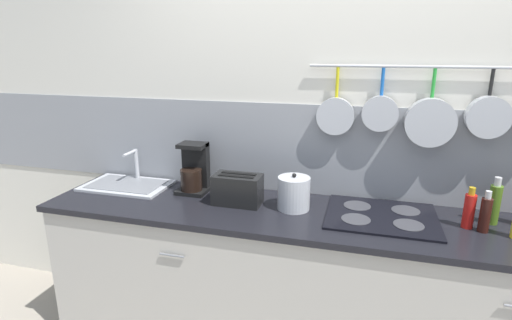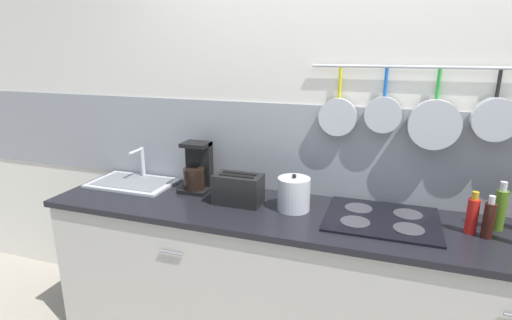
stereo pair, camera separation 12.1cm
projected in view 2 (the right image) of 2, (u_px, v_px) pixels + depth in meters
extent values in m
cube|color=silver|center=(347.00, 130.00, 2.30)|extent=(7.20, 0.06, 2.60)
cube|color=gray|center=(346.00, 152.00, 2.33)|extent=(7.20, 0.07, 0.55)
cylinder|color=#B7BABF|center=(453.00, 68.00, 1.99)|extent=(1.42, 0.02, 0.02)
cylinder|color=gold|center=(340.00, 83.00, 2.19)|extent=(0.02, 0.02, 0.16)
cylinder|color=#B7BABF|center=(338.00, 117.00, 2.23)|extent=(0.21, 0.04, 0.21)
cylinder|color=#1959B2|center=(386.00, 82.00, 2.11)|extent=(0.02, 0.02, 0.15)
cylinder|color=#B7BABF|center=(383.00, 115.00, 2.14)|extent=(0.19, 0.04, 0.19)
cylinder|color=green|center=(438.00, 84.00, 2.03)|extent=(0.02, 0.02, 0.15)
cylinder|color=#B7BABF|center=(434.00, 124.00, 2.06)|extent=(0.26, 0.07, 0.26)
cylinder|color=black|center=(499.00, 84.00, 1.95)|extent=(0.02, 0.02, 0.13)
cylinder|color=#B7BABF|center=(495.00, 120.00, 1.96)|extent=(0.21, 0.07, 0.21)
cube|color=#B7B2A8|center=(330.00, 295.00, 2.22)|extent=(3.25, 0.58, 0.86)
cylinder|color=slate|center=(171.00, 253.00, 2.12)|extent=(0.14, 0.01, 0.01)
cube|color=black|center=(334.00, 222.00, 2.10)|extent=(3.29, 0.62, 0.03)
cube|color=#B7BABF|center=(133.00, 183.00, 2.62)|extent=(0.54, 0.34, 0.01)
cube|color=slate|center=(133.00, 182.00, 2.62)|extent=(0.46, 0.27, 0.00)
cylinder|color=#B7BABF|center=(143.00, 163.00, 2.71)|extent=(0.03, 0.03, 0.22)
cylinder|color=#B7BABF|center=(136.00, 151.00, 2.62)|extent=(0.02, 0.14, 0.02)
cube|color=black|center=(196.00, 189.00, 2.49)|extent=(0.18, 0.17, 0.02)
cube|color=black|center=(200.00, 165.00, 2.50)|extent=(0.16, 0.06, 0.31)
cylinder|color=black|center=(194.00, 179.00, 2.45)|extent=(0.13, 0.13, 0.13)
cube|color=black|center=(196.00, 144.00, 2.43)|extent=(0.16, 0.13, 0.02)
cube|color=black|center=(238.00, 189.00, 2.28)|extent=(0.27, 0.15, 0.17)
cube|color=black|center=(236.00, 176.00, 2.23)|extent=(0.20, 0.03, 0.00)
cube|color=black|center=(240.00, 173.00, 2.28)|extent=(0.20, 0.03, 0.00)
cube|color=black|center=(215.00, 181.00, 2.31)|extent=(0.02, 0.02, 0.02)
cylinder|color=#B7BABF|center=(294.00, 194.00, 2.18)|extent=(0.18, 0.18, 0.18)
sphere|color=black|center=(294.00, 176.00, 2.16)|extent=(0.02, 0.02, 0.02)
cube|color=black|center=(382.00, 219.00, 2.07)|extent=(0.57, 0.47, 0.01)
cylinder|color=#38383D|center=(355.00, 222.00, 2.02)|extent=(0.15, 0.15, 0.00)
cylinder|color=#38383D|center=(409.00, 229.00, 1.94)|extent=(0.15, 0.15, 0.00)
cylinder|color=#38383D|center=(358.00, 208.00, 2.19)|extent=(0.15, 0.15, 0.00)
cylinder|color=#38383D|center=(408.00, 214.00, 2.11)|extent=(0.15, 0.15, 0.00)
cylinder|color=red|center=(472.00, 216.00, 1.91)|extent=(0.05, 0.05, 0.17)
cylinder|color=#B28C19|center=(475.00, 196.00, 1.88)|extent=(0.03, 0.03, 0.04)
cylinder|color=#33140F|center=(488.00, 221.00, 1.86)|extent=(0.05, 0.05, 0.17)
cylinder|color=beige|center=(492.00, 200.00, 1.83)|extent=(0.03, 0.03, 0.04)
cylinder|color=#4C721E|center=(499.00, 210.00, 1.94)|extent=(0.06, 0.06, 0.20)
cylinder|color=beige|center=(504.00, 186.00, 1.91)|extent=(0.03, 0.03, 0.04)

